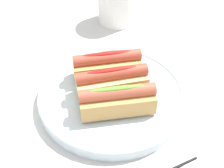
% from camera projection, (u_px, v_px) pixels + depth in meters
% --- Properties ---
extents(ground_plane, '(2.40, 2.40, 0.00)m').
position_uv_depth(ground_plane, '(100.00, 98.00, 0.70)').
color(ground_plane, beige).
extents(serving_bowl, '(0.32, 0.32, 0.03)m').
position_uv_depth(serving_bowl, '(112.00, 95.00, 0.69)').
color(serving_bowl, silver).
rests_on(serving_bowl, ground_plane).
extents(hotdog_front, '(0.15, 0.06, 0.06)m').
position_uv_depth(hotdog_front, '(117.00, 100.00, 0.62)').
color(hotdog_front, tan).
rests_on(hotdog_front, serving_bowl).
extents(hotdog_back, '(0.15, 0.05, 0.06)m').
position_uv_depth(hotdog_back, '(112.00, 81.00, 0.66)').
color(hotdog_back, '#DBB270').
rests_on(hotdog_back, serving_bowl).
extents(hotdog_side, '(0.15, 0.05, 0.06)m').
position_uv_depth(hotdog_side, '(107.00, 65.00, 0.70)').
color(hotdog_side, tan).
rests_on(hotdog_side, serving_bowl).
extents(paper_towel_roll, '(0.11, 0.11, 0.13)m').
position_uv_depth(paper_towel_roll, '(117.00, 0.00, 0.89)').
color(paper_towel_roll, white).
rests_on(paper_towel_roll, ground_plane).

